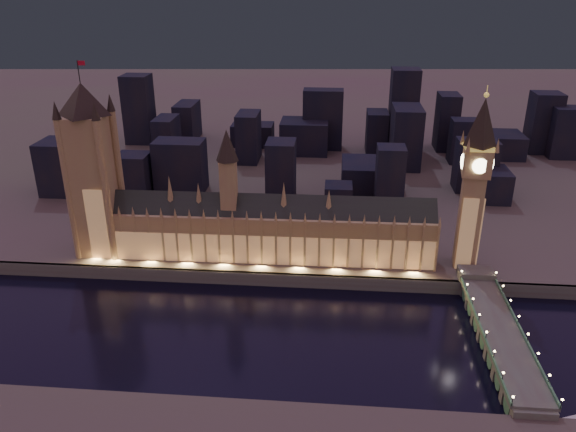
# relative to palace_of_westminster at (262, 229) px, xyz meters

# --- Properties ---
(ground_plane) EXTENTS (2000.00, 2000.00, 0.00)m
(ground_plane) POSITION_rel_palace_of_westminster_xyz_m (10.95, -61.75, -26.37)
(ground_plane) COLOR black
(ground_plane) RESTS_ON ground
(north_bank) EXTENTS (2000.00, 960.00, 8.00)m
(north_bank) POSITION_rel_palace_of_westminster_xyz_m (10.95, 458.25, -22.37)
(north_bank) COLOR #523843
(north_bank) RESTS_ON ground
(embankment_wall) EXTENTS (2000.00, 2.50, 8.00)m
(embankment_wall) POSITION_rel_palace_of_westminster_xyz_m (10.95, -20.75, -22.37)
(embankment_wall) COLOR #514743
(embankment_wall) RESTS_ON ground
(palace_of_westminster) EXTENTS (202.00, 22.28, 78.00)m
(palace_of_westminster) POSITION_rel_palace_of_westminster_xyz_m (0.00, 0.00, 0.00)
(palace_of_westminster) COLOR #9A7052
(palace_of_westminster) RESTS_ON north_bank
(victoria_tower) EXTENTS (31.68, 31.68, 114.44)m
(victoria_tower) POSITION_rel_palace_of_westminster_xyz_m (-99.05, 0.17, 38.27)
(victoria_tower) COLOR #9A7052
(victoria_tower) RESTS_ON north_bank
(elizabeth_tower) EXTENTS (18.00, 18.00, 104.44)m
(elizabeth_tower) POSITION_rel_palace_of_westminster_xyz_m (118.95, 0.17, 39.75)
(elizabeth_tower) COLOR #9A7052
(elizabeth_tower) RESTS_ON north_bank
(westminster_bridge) EXTENTS (19.45, 113.00, 15.90)m
(westminster_bridge) POSITION_rel_palace_of_westminster_xyz_m (122.61, -65.20, -20.38)
(westminster_bridge) COLOR #514743
(westminster_bridge) RESTS_ON ground
(city_backdrop) EXTENTS (468.06, 215.63, 76.29)m
(city_backdrop) POSITION_rel_palace_of_westminster_xyz_m (50.52, 184.20, 3.43)
(city_backdrop) COLOR black
(city_backdrop) RESTS_ON north_bank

